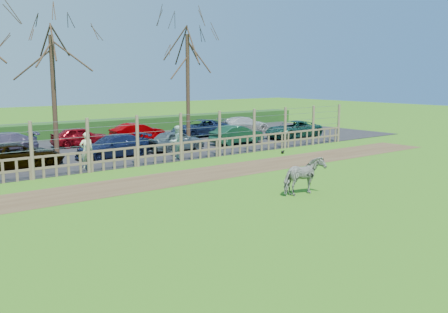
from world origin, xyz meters
TOP-DOWN VIEW (x-y plane):
  - ground at (0.00, 0.00)m, footprint 120.00×120.00m
  - dirt_strip at (0.00, 4.50)m, footprint 34.00×2.80m
  - asphalt at (0.00, 14.50)m, footprint 44.00×13.00m
  - hedge at (0.00, 21.50)m, footprint 46.00×2.00m
  - fence at (0.00, 8.00)m, footprint 30.16×0.16m
  - tree_mid at (-2.00, 13.50)m, footprint 4.80×4.80m
  - tree_right at (7.00, 14.00)m, footprint 4.80×4.80m
  - zebra at (2.04, -0.96)m, footprint 1.69×0.84m
  - visitor_a at (-2.24, 8.83)m, footprint 0.66×0.46m
  - visitor_b at (2.75, 8.80)m, footprint 0.88×0.71m
  - crow at (8.43, 6.59)m, footprint 0.24×0.18m
  - car_2 at (-4.83, 10.83)m, footprint 4.34×2.03m
  - car_3 at (0.22, 11.17)m, footprint 4.27×2.06m
  - car_4 at (4.10, 10.98)m, footprint 3.63×1.70m
  - car_5 at (8.79, 11.12)m, footprint 3.69×1.40m
  - car_6 at (13.88, 11.06)m, footprint 4.35×2.05m
  - car_10 at (0.49, 16.29)m, footprint 3.63×1.72m
  - car_11 at (4.49, 16.34)m, footprint 3.67×1.37m
  - car_12 at (9.27, 15.87)m, footprint 4.37×2.11m
  - car_13 at (13.53, 15.96)m, footprint 4.29×2.09m

SIDE VIEW (x-z plane):
  - ground at x=0.00m, z-range 0.00..0.00m
  - dirt_strip at x=0.00m, z-range 0.00..0.01m
  - asphalt at x=0.00m, z-range 0.00..0.04m
  - crow at x=8.43m, z-range 0.00..0.19m
  - hedge at x=0.00m, z-range 0.00..1.10m
  - car_2 at x=-4.83m, z-range 0.04..1.24m
  - car_3 at x=0.22m, z-range 0.04..1.24m
  - car_4 at x=4.10m, z-range 0.04..1.24m
  - car_5 at x=8.79m, z-range 0.04..1.24m
  - car_6 at x=13.88m, z-range 0.04..1.24m
  - car_10 at x=0.49m, z-range 0.04..1.24m
  - car_11 at x=4.49m, z-range 0.04..1.24m
  - car_12 at x=9.27m, z-range 0.04..1.24m
  - car_13 at x=13.53m, z-range 0.04..1.24m
  - zebra at x=2.04m, z-range 0.00..1.39m
  - fence at x=0.00m, z-range -0.45..2.05m
  - visitor_a at x=-2.24m, z-range 0.04..1.76m
  - visitor_b at x=2.75m, z-range 0.04..1.76m
  - tree_mid at x=-2.00m, z-range 1.45..8.28m
  - tree_right at x=7.00m, z-range 1.57..8.92m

